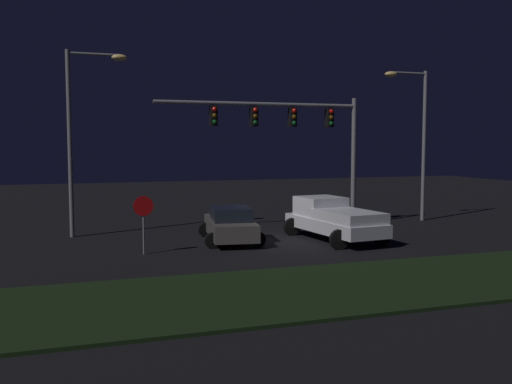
# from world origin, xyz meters

# --- Properties ---
(ground_plane) EXTENTS (80.00, 80.00, 0.00)m
(ground_plane) POSITION_xyz_m (0.00, 0.00, 0.00)
(ground_plane) COLOR black
(grass_median) EXTENTS (25.67, 5.53, 0.10)m
(grass_median) POSITION_xyz_m (0.00, -8.68, 0.05)
(grass_median) COLOR black
(grass_median) RESTS_ON ground_plane
(pickup_truck) EXTENTS (3.27, 5.59, 1.80)m
(pickup_truck) POSITION_xyz_m (2.76, -0.89, 1.00)
(pickup_truck) COLOR silver
(pickup_truck) RESTS_ON ground_plane
(car_sedan) EXTENTS (2.88, 4.61, 1.51)m
(car_sedan) POSITION_xyz_m (-1.64, 0.00, 0.74)
(car_sedan) COLOR #514C47
(car_sedan) RESTS_ON ground_plane
(traffic_signal_gantry) EXTENTS (10.32, 0.56, 6.50)m
(traffic_signal_gantry) POSITION_xyz_m (2.43, 2.88, 5.03)
(traffic_signal_gantry) COLOR slate
(traffic_signal_gantry) RESTS_ON ground_plane
(street_lamp_left) EXTENTS (2.68, 0.44, 8.32)m
(street_lamp_left) POSITION_xyz_m (-7.51, 3.52, 5.23)
(street_lamp_left) COLOR slate
(street_lamp_left) RESTS_ON ground_plane
(street_lamp_right) EXTENTS (2.59, 0.44, 8.09)m
(street_lamp_right) POSITION_xyz_m (9.75, 3.29, 5.10)
(street_lamp_right) COLOR slate
(street_lamp_right) RESTS_ON ground_plane
(stop_sign) EXTENTS (0.76, 0.08, 2.23)m
(stop_sign) POSITION_xyz_m (-5.53, -1.65, 1.56)
(stop_sign) COLOR slate
(stop_sign) RESTS_ON ground_plane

